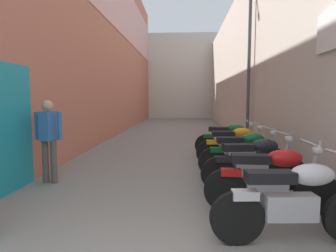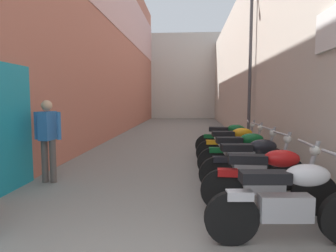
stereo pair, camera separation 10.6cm
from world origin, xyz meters
TOP-DOWN VIEW (x-y plane):
  - ground_plane at (0.00, 9.11)m, footprint 38.22×38.22m
  - building_left at (-2.76, 11.08)m, footprint 0.45×22.22m
  - building_right at (2.77, 11.11)m, footprint 0.45×22.22m
  - building_far_end at (0.00, 23.22)m, footprint 8.13×2.00m
  - motorcycle_nearest at (1.63, 1.71)m, footprint 1.85×0.58m
  - motorcycle_second at (1.63, 2.61)m, footprint 1.85×0.58m
  - motorcycle_third at (1.63, 3.61)m, footprint 1.85×0.58m
  - motorcycle_fourth at (1.63, 4.51)m, footprint 1.85×0.58m
  - motorcycle_fifth at (1.63, 5.58)m, footprint 1.85×0.58m
  - motorcycle_sixth at (1.63, 6.55)m, footprint 1.84×0.58m
  - pedestrian_mid_alley at (-2.14, 3.84)m, footprint 0.52×0.36m
  - street_lamp at (2.33, 7.95)m, footprint 0.79×0.18m

SIDE VIEW (x-z plane):
  - ground_plane at x=0.00m, z-range 0.00..0.00m
  - motorcycle_nearest at x=1.63m, z-range -0.02..1.02m
  - motorcycle_second at x=1.63m, z-range -0.02..1.02m
  - motorcycle_third at x=1.63m, z-range -0.02..1.02m
  - motorcycle_fourth at x=1.63m, z-range -0.02..1.02m
  - motorcycle_fifth at x=1.63m, z-range -0.02..1.02m
  - motorcycle_sixth at x=1.63m, z-range -0.02..1.02m
  - pedestrian_mid_alley at x=-2.14m, z-range 0.13..1.70m
  - street_lamp at x=2.33m, z-range 0.40..5.33m
  - building_right at x=2.77m, z-range 0.00..5.94m
  - building_far_end at x=0.00m, z-range 0.00..6.83m
  - building_left at x=-2.76m, z-range 0.04..8.24m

